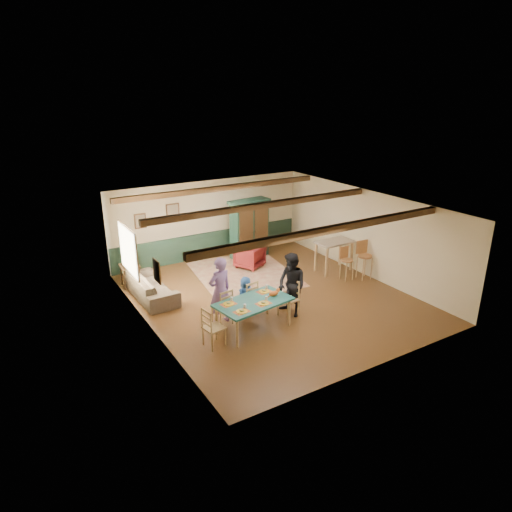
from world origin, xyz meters
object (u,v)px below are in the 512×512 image
armoire (249,229)px  bar_stool_left (347,264)px  counter_table (334,256)px  dining_chair_end_left (214,327)px  end_table (131,276)px  dining_table (254,316)px  person_woman (292,285)px  dining_chair_far_left (222,306)px  dining_chair_end_right (288,299)px  armchair (249,256)px  person_child (246,295)px  table_lamp (128,255)px  cat (274,293)px  bar_stool_right (365,260)px  sofa (151,286)px  person_man (220,291)px  dining_chair_far_right (248,297)px

armoire → bar_stool_left: size_ratio=1.99×
counter_table → bar_stool_left: (-0.15, -0.79, 0.01)m
dining_chair_end_left → armoire: bearing=-46.7°
end_table → bar_stool_left: 6.57m
end_table → dining_table: bearing=-66.8°
person_woman → bar_stool_left: size_ratio=1.63×
dining_chair_far_left → dining_chair_end_right: 1.74m
armoire → armchair: armoire is taller
dining_chair_end_left → armchair: bearing=-48.3°
dining_chair_end_left → counter_table: size_ratio=0.80×
dining_table → person_child: (0.28, 0.86, 0.13)m
table_lamp → dining_table: bearing=-66.8°
dining_chair_end_left → bar_stool_left: 5.40m
dining_table → cat: cat is taller
dining_chair_end_left → bar_stool_right: size_ratio=0.81×
dining_table → table_lamp: bearing=113.2°
armchair → counter_table: counter_table is taller
dining_chair_end_left → sofa: bearing=-2.1°
person_man → cat: bearing=136.5°
bar_stool_right → counter_table: bearing=117.2°
end_table → person_man: bearing=-69.8°
end_table → bar_stool_right: bearing=-26.5°
bar_stool_left → person_woman: bearing=-159.9°
cat → counter_table: 4.18m
person_man → bar_stool_right: (5.12, 0.25, -0.28)m
table_lamp → bar_stool_right: (6.38, -3.18, -0.37)m
dining_chair_end_left → table_lamp: table_lamp is taller
dining_chair_far_left → dining_chair_far_right: 0.81m
person_man → table_lamp: person_man is taller
dining_chair_far_right → person_woman: bearing=139.7°
dining_chair_far_right → end_table: 3.98m
dining_chair_end_right → sofa: size_ratio=0.43×
counter_table → bar_stool_right: bar_stool_right is taller
dining_chair_far_right → person_child: size_ratio=0.95×
person_child → table_lamp: 3.93m
table_lamp → person_man: bearing=-69.8°
person_woman → person_man: bearing=-115.9°
table_lamp → bar_stool_left: 6.58m
cat → table_lamp: 4.81m
armoire → bar_stool_right: size_ratio=1.71×
person_man → cat: (1.09, -0.76, -0.02)m
person_man → counter_table: 4.91m
dining_chair_end_right → bar_stool_left: size_ratio=0.94×
dining_chair_far_left → dining_chair_end_left: 1.06m
cat → bar_stool_left: bar_stool_left is taller
dining_chair_end_left → end_table: (-0.63, 4.35, -0.15)m
counter_table → dining_chair_far_right: bearing=-162.8°
dining_table → armchair: bearing=61.0°
dining_chair_far_right → table_lamp: bearing=-67.1°
dining_chair_far_right → cat: dining_chair_far_right is taller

